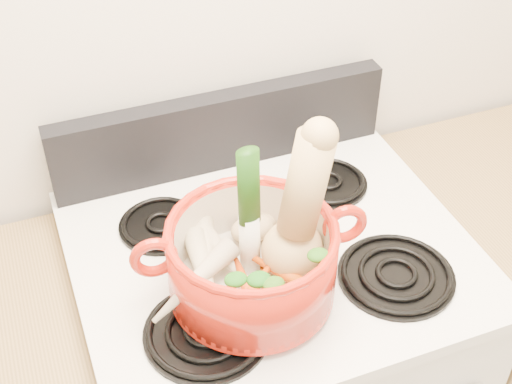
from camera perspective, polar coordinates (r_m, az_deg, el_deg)
name	(u,v)px	position (r m, az deg, el deg)	size (l,w,h in m)	color
wall_back	(210,12)	(1.50, -3.73, 14.16)	(3.50, 0.02, 2.60)	silver
cooktop	(272,253)	(1.44, 1.29, -4.92)	(0.78, 0.67, 0.03)	white
control_backsplash	(222,131)	(1.59, -2.77, 4.93)	(0.76, 0.05, 0.18)	black
burner_front_left	(206,331)	(1.27, -4.00, -11.04)	(0.22, 0.22, 0.02)	black
burner_front_right	(396,274)	(1.39, 11.17, -6.46)	(0.22, 0.22, 0.02)	black
burner_back_left	(161,224)	(1.48, -7.62, -2.53)	(0.17, 0.17, 0.02)	black
burner_back_right	(328,182)	(1.58, 5.78, 0.83)	(0.17, 0.17, 0.02)	black
dutch_oven	(252,261)	(1.27, -0.33, -5.54)	(0.30, 0.30, 0.15)	#B31D0F
pot_handle_left	(154,258)	(1.22, -8.18, -5.21)	(0.08, 0.08, 0.02)	#B31D0F
pot_handle_right	(345,224)	(1.27, 7.12, -2.56)	(0.08, 0.08, 0.02)	#B31D0F
squash	(298,208)	(1.22, 3.37, -1.32)	(0.12, 0.12, 0.29)	tan
leek	(250,211)	(1.23, -0.52, -1.57)	(0.04, 0.04, 0.27)	white
ginger	(252,229)	(1.36, -0.29, -2.99)	(0.09, 0.06, 0.05)	tan
parsnip_0	(206,268)	(1.28, -4.03, -6.07)	(0.05, 0.05, 0.25)	beige
parsnip_1	(206,279)	(1.26, -4.03, -6.93)	(0.04, 0.04, 0.21)	beige
parsnip_2	(226,256)	(1.30, -2.40, -5.14)	(0.04, 0.04, 0.18)	beige
parsnip_3	(194,281)	(1.24, -5.02, -7.10)	(0.04, 0.04, 0.20)	beige
carrot_0	(267,296)	(1.25, 0.90, -8.33)	(0.03, 0.03, 0.14)	#C24709
carrot_1	(246,287)	(1.25, -0.81, -7.58)	(0.03, 0.03, 0.14)	#C9430A
carrot_2	(278,272)	(1.27, 1.77, -6.44)	(0.03, 0.03, 0.15)	#C44809
carrot_3	(255,288)	(1.23, -0.08, -7.67)	(0.03, 0.03, 0.13)	#D35B0A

